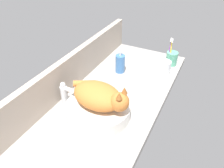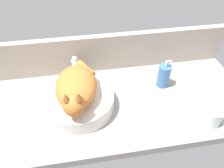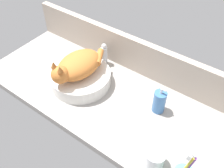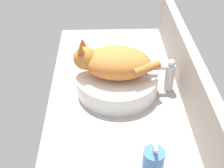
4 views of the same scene
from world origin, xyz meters
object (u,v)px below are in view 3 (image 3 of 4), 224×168
faucet (103,54)px  cat (77,66)px  water_glass (155,159)px  soap_dispenser (159,102)px  sink_basin (81,78)px

faucet → cat: bearing=-90.5°
water_glass → soap_dispenser: bearing=115.4°
faucet → soap_dispenser: (41.84, -11.26, -1.36)cm
cat → water_glass: 57.40cm
soap_dispenser → water_glass: 28.46cm
water_glass → cat: bearing=163.2°
faucet → water_glass: (53.99, -36.87, -3.88)cm
faucet → soap_dispenser: bearing=-15.1°
cat → water_glass: cat is taller
sink_basin → soap_dispenser: 42.78cm
sink_basin → soap_dispenser: size_ratio=2.11×
cat → sink_basin: bearing=87.8°
sink_basin → soap_dispenser: soap_dispenser is taller
sink_basin → water_glass: size_ratio=3.95×
soap_dispenser → water_glass: (12.15, -25.61, -2.53)cm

